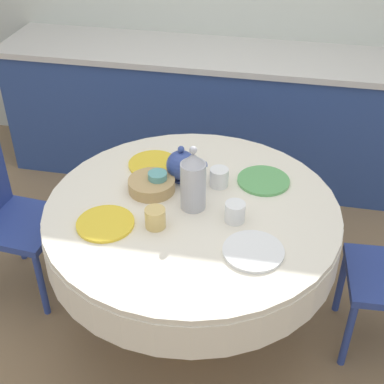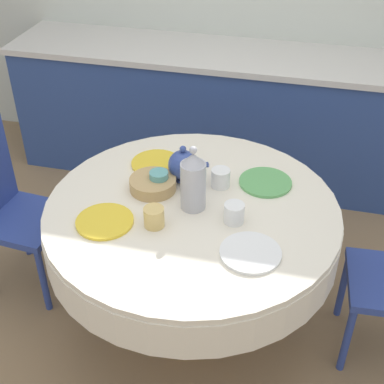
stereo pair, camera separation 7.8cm
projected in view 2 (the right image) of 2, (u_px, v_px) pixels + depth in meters
ground_plane at (192, 319)px, 2.87m from camera, size 12.00×12.00×0.00m
kitchen_counter at (242, 116)px, 3.78m from camera, size 3.24×0.64×0.92m
dining_table at (192, 227)px, 2.50m from camera, size 1.36×1.36×0.76m
chair_right at (9, 204)px, 2.83m from camera, size 0.43×0.43×0.96m
plate_near_left at (105, 221)px, 2.33m from camera, size 0.25×0.25×0.01m
cup_near_left at (154, 217)px, 2.29m from camera, size 0.09×0.09×0.09m
plate_near_right at (250, 253)px, 2.16m from camera, size 0.25×0.25×0.01m
cup_near_right at (234, 213)px, 2.31m from camera, size 0.09×0.09×0.09m
plate_far_left at (156, 163)px, 2.71m from camera, size 0.25×0.25×0.01m
cup_far_left at (159, 180)px, 2.52m from camera, size 0.09×0.09×0.09m
plate_far_right at (265, 182)px, 2.57m from camera, size 0.25×0.25×0.01m
cup_far_right at (221, 178)px, 2.53m from camera, size 0.09×0.09×0.09m
coffee_carafe at (193, 182)px, 2.34m from camera, size 0.11×0.11×0.32m
teapot at (183, 165)px, 2.56m from camera, size 0.20×0.14×0.19m
bread_basket at (153, 184)px, 2.52m from camera, size 0.22×0.22×0.06m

